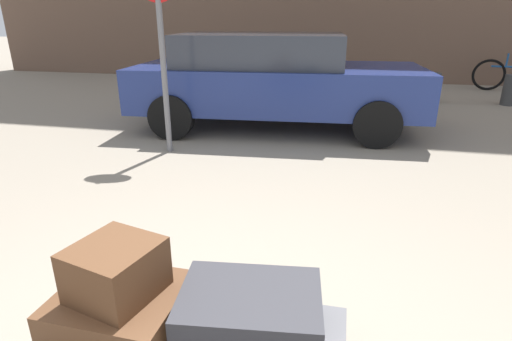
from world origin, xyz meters
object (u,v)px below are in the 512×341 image
(suitcase_brown_center, at_px, (122,312))
(suitcase_charcoal_rear_left, at_px, (250,317))
(bollard_kerb_mid, at_px, (510,90))
(bollard_kerb_near, at_px, (433,88))
(duffel_bag_brown_topmost_pile, at_px, (116,270))
(parked_car, at_px, (273,79))
(no_parking_sign, at_px, (161,37))

(suitcase_brown_center, xyz_separation_m, suitcase_charcoal_rear_left, (0.57, 0.07, 0.02))
(suitcase_brown_center, bearing_deg, bollard_kerb_mid, 63.89)
(suitcase_brown_center, bearing_deg, bollard_kerb_near, 72.84)
(duffel_bag_brown_topmost_pile, relative_size, parked_car, 0.08)
(suitcase_charcoal_rear_left, distance_m, bollard_kerb_near, 7.86)
(suitcase_brown_center, bearing_deg, no_parking_sign, 112.51)
(suitcase_charcoal_rear_left, bearing_deg, no_parking_sign, 112.24)
(parked_car, bearing_deg, suitcase_charcoal_rear_left, -80.99)
(duffel_bag_brown_topmost_pile, xyz_separation_m, parked_car, (-0.21, 4.95, 0.10))
(suitcase_brown_center, height_order, parked_car, parked_car)
(bollard_kerb_mid, relative_size, no_parking_sign, 0.26)
(no_parking_sign, bearing_deg, duffel_bag_brown_topmost_pile, -69.25)
(duffel_bag_brown_topmost_pile, distance_m, bollard_kerb_near, 8.10)
(parked_car, bearing_deg, bollard_kerb_near, 43.62)
(suitcase_charcoal_rear_left, xyz_separation_m, no_parking_sign, (-1.88, 3.39, 0.97))
(suitcase_charcoal_rear_left, height_order, parked_car, parked_car)
(bollard_kerb_near, bearing_deg, suitcase_charcoal_rear_left, -105.18)
(duffel_bag_brown_topmost_pile, xyz_separation_m, bollard_kerb_mid, (4.05, 7.65, -0.36))
(duffel_bag_brown_topmost_pile, relative_size, bollard_kerb_near, 0.56)
(parked_car, distance_m, bollard_kerb_mid, 5.06)
(parked_car, height_order, no_parking_sign, no_parking_sign)
(bollard_kerb_near, relative_size, no_parking_sign, 0.26)
(bollard_kerb_mid, distance_m, no_parking_sign, 6.89)
(duffel_bag_brown_topmost_pile, relative_size, no_parking_sign, 0.15)
(bollard_kerb_mid, bearing_deg, suitcase_brown_center, -117.87)
(suitcase_charcoal_rear_left, bearing_deg, suitcase_brown_center, -179.86)
(bollard_kerb_near, distance_m, no_parking_sign, 5.86)
(parked_car, height_order, bollard_kerb_mid, parked_car)
(bollard_kerb_mid, bearing_deg, duffel_bag_brown_topmost_pile, -117.87)
(suitcase_brown_center, distance_m, no_parking_sign, 3.83)
(suitcase_brown_center, height_order, suitcase_charcoal_rear_left, suitcase_charcoal_rear_left)
(parked_car, height_order, bollard_kerb_near, parked_car)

